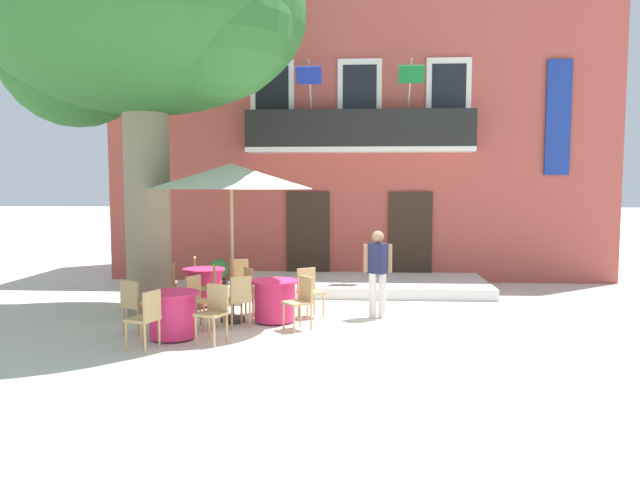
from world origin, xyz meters
TOP-DOWN VIEW (x-y plane):
  - ground_plane at (0.00, 0.00)m, footprint 120.00×120.00m
  - building_facade at (0.63, 6.99)m, footprint 13.00×5.09m
  - entrance_step_platform at (0.63, 3.70)m, footprint 5.95×2.59m
  - plane_tree at (-3.39, 0.60)m, footprint 6.07×5.33m
  - cafe_table_near_tree at (-0.89, 0.23)m, footprint 0.86×0.86m
  - cafe_chair_near_tree_0 at (-0.37, -0.31)m, footprint 0.56×0.56m
  - cafe_chair_near_tree_1 at (-0.31, 0.71)m, footprint 0.56×0.56m
  - cafe_chair_near_tree_2 at (-1.37, 0.81)m, footprint 0.56×0.56m
  - cafe_chair_near_tree_3 at (-1.46, -0.27)m, footprint 0.56×0.56m
  - cafe_table_middle at (-2.56, 1.68)m, footprint 0.86×0.86m
  - cafe_chair_middle_0 at (-1.86, 1.97)m, footprint 0.50×0.50m
  - cafe_chair_middle_1 at (-2.82, 2.38)m, footprint 0.49×0.49m
  - cafe_chair_middle_2 at (-3.28, 1.46)m, footprint 0.47×0.47m
  - cafe_chair_middle_3 at (-2.27, 0.98)m, footprint 0.50×0.50m
  - cafe_table_front at (-2.37, -1.07)m, footprint 0.86×0.86m
  - cafe_chair_front_0 at (-3.08, -0.83)m, footprint 0.53×0.53m
  - cafe_chair_front_1 at (-2.53, -1.81)m, footprint 0.51×0.51m
  - cafe_chair_front_2 at (-1.64, -1.28)m, footprint 0.52×0.52m
  - cafe_chair_front_3 at (-2.14, -0.35)m, footprint 0.53×0.53m
  - cafe_umbrella at (-1.65, 0.18)m, footprint 2.90×2.90m
  - ground_planter_left at (-2.70, 3.63)m, footprint 0.46×0.46m
  - pedestrian_near_entrance at (0.97, 0.69)m, footprint 0.53×0.38m

SIDE VIEW (x-z plane):
  - ground_plane at x=0.00m, z-range 0.00..0.00m
  - entrance_step_platform at x=0.63m, z-range 0.00..0.25m
  - cafe_table_near_tree at x=-0.89m, z-range 0.01..0.77m
  - cafe_table_middle at x=-2.56m, z-range 0.01..0.77m
  - cafe_table_front at x=-2.37m, z-range 0.01..0.77m
  - ground_planter_left at x=-2.70m, z-range 0.04..0.76m
  - cafe_chair_near_tree_0 at x=-0.37m, z-range 0.07..0.98m
  - cafe_chair_near_tree_1 at x=-0.31m, z-range 0.07..0.98m
  - cafe_chair_near_tree_2 at x=-1.37m, z-range 0.07..0.98m
  - cafe_chair_near_tree_3 at x=-1.46m, z-range 0.07..0.98m
  - cafe_chair_middle_0 at x=-1.86m, z-range 0.07..0.98m
  - cafe_chair_middle_1 at x=-2.82m, z-range 0.07..0.98m
  - cafe_chair_middle_2 at x=-3.28m, z-range 0.07..0.98m
  - cafe_chair_middle_3 at x=-2.27m, z-range 0.07..0.98m
  - cafe_chair_front_0 at x=-3.08m, z-range 0.07..0.98m
  - cafe_chair_front_1 at x=-2.53m, z-range 0.07..0.98m
  - cafe_chair_front_2 at x=-1.64m, z-range 0.07..0.98m
  - cafe_chair_front_3 at x=-2.14m, z-range 0.07..0.98m
  - pedestrian_near_entrance at x=0.97m, z-range 0.10..1.73m
  - cafe_umbrella at x=-1.65m, z-range 1.19..4.04m
  - building_facade at x=0.63m, z-range 0.00..7.50m
  - plane_tree at x=-3.39m, z-range 1.71..9.01m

